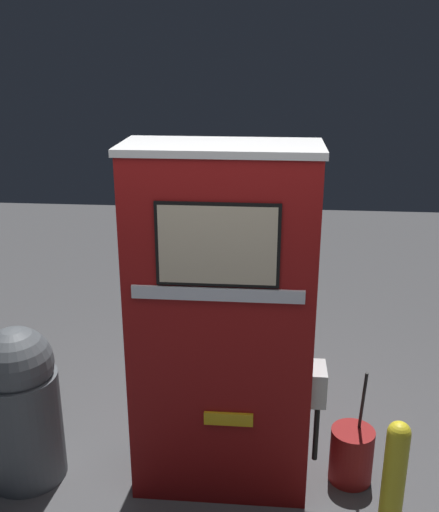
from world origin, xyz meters
The scene contains 5 objects.
ground_plane centered at (0.00, 0.00, 0.00)m, with size 14.00×14.00×0.00m, color #4C4C4F.
gas_pump centered at (0.00, 0.23, 1.08)m, with size 1.16×0.51×2.14m.
safety_bollard centered at (0.92, -0.40, 0.48)m, with size 0.12×0.12×0.91m.
trash_bin centered at (-1.24, 0.16, 0.53)m, with size 0.48×0.48×1.04m.
squeegee_bucket centered at (0.82, 0.30, 0.18)m, with size 0.27×0.27×0.80m.
Camera 1 is at (0.27, -2.92, 2.63)m, focal length 42.00 mm.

